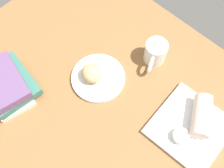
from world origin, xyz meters
TOP-DOWN VIEW (x-y plane):
  - dining_table at (0.00, 0.00)cm, footprint 110.00×90.00cm
  - round_plate at (-3.54, 3.85)cm, footprint 19.14×19.14cm
  - scone_pastry at (-4.95, 2.48)cm, footprint 7.68×6.80cm
  - square_plate at (31.29, 11.47)cm, footprint 24.12×24.12cm
  - sauce_cup at (30.80, 6.32)cm, footprint 5.22×5.22cm
  - breakfast_wrap at (31.68, 15.59)cm, footprint 12.02×14.90cm
  - book_stack at (-23.14, -20.83)cm, footprint 22.82×19.53cm
  - coffee_mug at (5.74, 23.66)cm, footprint 7.89×12.19cm

SIDE VIEW (x-z plane):
  - dining_table at x=0.00cm, z-range 0.00..4.00cm
  - round_plate at x=-3.54cm, z-range 4.00..5.40cm
  - square_plate at x=31.29cm, z-range 4.00..5.60cm
  - sauce_cup at x=30.80cm, z-range 5.69..8.21cm
  - scone_pastry at x=-4.95cm, z-range 5.40..11.08cm
  - book_stack at x=-23.14cm, z-range 3.98..12.76cm
  - coffee_mug at x=5.74cm, z-range 4.10..12.96cm
  - breakfast_wrap at x=31.68cm, z-range 5.60..11.69cm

